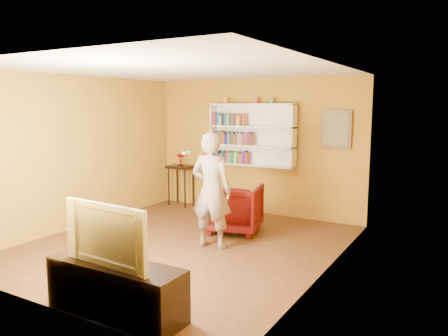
{
  "coord_description": "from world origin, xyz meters",
  "views": [
    {
      "loc": [
        3.88,
        -5.41,
        2.16
      ],
      "look_at": [
        0.29,
        0.75,
        1.15
      ],
      "focal_mm": 35.0,
      "sensor_mm": 36.0,
      "label": 1
    }
  ],
  "objects_px": {
    "console_table": "(181,172)",
    "tv_cabinet": "(116,289)",
    "bookshelf": "(253,135)",
    "ruby_lustre": "(181,157)",
    "person": "(212,190)",
    "armchair": "(234,208)",
    "television": "(114,233)"
  },
  "relations": [
    {
      "from": "console_table",
      "to": "tv_cabinet",
      "type": "height_order",
      "value": "console_table"
    },
    {
      "from": "console_table",
      "to": "ruby_lustre",
      "type": "bearing_deg",
      "value": -53.13
    },
    {
      "from": "console_table",
      "to": "tv_cabinet",
      "type": "bearing_deg",
      "value": -61.77
    },
    {
      "from": "television",
      "to": "ruby_lustre",
      "type": "bearing_deg",
      "value": 122.25
    },
    {
      "from": "console_table",
      "to": "person",
      "type": "relative_size",
      "value": 0.49
    },
    {
      "from": "bookshelf",
      "to": "ruby_lustre",
      "type": "bearing_deg",
      "value": -174.58
    },
    {
      "from": "bookshelf",
      "to": "person",
      "type": "relative_size",
      "value": 1.01
    },
    {
      "from": "ruby_lustre",
      "to": "person",
      "type": "distance_m",
      "value": 3.0
    },
    {
      "from": "bookshelf",
      "to": "person",
      "type": "distance_m",
      "value": 2.43
    },
    {
      "from": "bookshelf",
      "to": "ruby_lustre",
      "type": "height_order",
      "value": "bookshelf"
    },
    {
      "from": "person",
      "to": "tv_cabinet",
      "type": "relative_size",
      "value": 1.14
    },
    {
      "from": "armchair",
      "to": "tv_cabinet",
      "type": "distance_m",
      "value": 3.32
    },
    {
      "from": "bookshelf",
      "to": "armchair",
      "type": "bearing_deg",
      "value": -76.86
    },
    {
      "from": "bookshelf",
      "to": "person",
      "type": "height_order",
      "value": "bookshelf"
    },
    {
      "from": "ruby_lustre",
      "to": "person",
      "type": "height_order",
      "value": "person"
    },
    {
      "from": "console_table",
      "to": "tv_cabinet",
      "type": "relative_size",
      "value": 0.56
    },
    {
      "from": "person",
      "to": "tv_cabinet",
      "type": "xyz_separation_m",
      "value": [
        0.3,
        -2.38,
        -0.61
      ]
    },
    {
      "from": "armchair",
      "to": "person",
      "type": "height_order",
      "value": "person"
    },
    {
      "from": "ruby_lustre",
      "to": "person",
      "type": "bearing_deg",
      "value": -45.14
    },
    {
      "from": "armchair",
      "to": "tv_cabinet",
      "type": "bearing_deg",
      "value": 82.35
    },
    {
      "from": "console_table",
      "to": "person",
      "type": "xyz_separation_m",
      "value": [
        2.11,
        -2.12,
        0.16
      ]
    },
    {
      "from": "ruby_lustre",
      "to": "tv_cabinet",
      "type": "height_order",
      "value": "ruby_lustre"
    },
    {
      "from": "bookshelf",
      "to": "ruby_lustre",
      "type": "relative_size",
      "value": 6.67
    },
    {
      "from": "bookshelf",
      "to": "tv_cabinet",
      "type": "bearing_deg",
      "value": -81.05
    },
    {
      "from": "console_table",
      "to": "armchair",
      "type": "xyz_separation_m",
      "value": [
        2.0,
        -1.21,
        -0.31
      ]
    },
    {
      "from": "bookshelf",
      "to": "console_table",
      "type": "height_order",
      "value": "bookshelf"
    },
    {
      "from": "bookshelf",
      "to": "television",
      "type": "height_order",
      "value": "bookshelf"
    },
    {
      "from": "ruby_lustre",
      "to": "console_table",
      "type": "bearing_deg",
      "value": 126.87
    },
    {
      "from": "console_table",
      "to": "television",
      "type": "relative_size",
      "value": 0.78
    },
    {
      "from": "console_table",
      "to": "person",
      "type": "distance_m",
      "value": 3.0
    },
    {
      "from": "person",
      "to": "console_table",
      "type": "bearing_deg",
      "value": -51.41
    },
    {
      "from": "ruby_lustre",
      "to": "tv_cabinet",
      "type": "xyz_separation_m",
      "value": [
        2.42,
        -4.5,
        -0.8
      ]
    }
  ]
}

